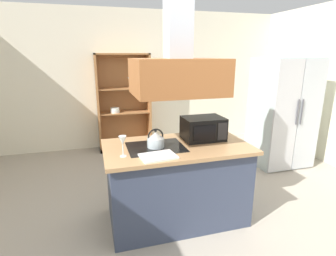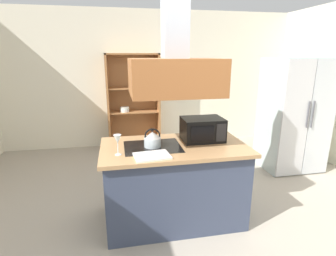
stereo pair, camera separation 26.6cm
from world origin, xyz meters
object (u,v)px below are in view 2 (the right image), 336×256
object	(u,v)px
dish_cabinet	(134,107)
kettle	(152,139)
cutting_board	(152,156)
microwave	(202,129)
wine_glass_on_counter	(117,140)
refrigerator	(293,115)

from	to	relation	value
dish_cabinet	kettle	xyz separation A→B (m)	(0.03, -2.62, 0.15)
cutting_board	microwave	bearing A→B (deg)	32.34
wine_glass_on_counter	cutting_board	bearing A→B (deg)	-19.41
kettle	microwave	xyz separation A→B (m)	(0.59, 0.12, 0.04)
microwave	wine_glass_on_counter	xyz separation A→B (m)	(-0.96, -0.29, 0.02)
cutting_board	dish_cabinet	bearing A→B (deg)	89.71
wine_glass_on_counter	microwave	bearing A→B (deg)	16.88
dish_cabinet	microwave	size ratio (longest dim) A/B	4.08
dish_cabinet	microwave	distance (m)	2.59
dish_cabinet	cutting_board	distance (m)	2.91
dish_cabinet	wine_glass_on_counter	world-z (taller)	dish_cabinet
dish_cabinet	microwave	xyz separation A→B (m)	(0.62, -2.50, 0.20)
kettle	microwave	size ratio (longest dim) A/B	0.44
kettle	cutting_board	bearing A→B (deg)	-98.85
kettle	wine_glass_on_counter	bearing A→B (deg)	-154.90
kettle	cutting_board	world-z (taller)	kettle
wine_glass_on_counter	refrigerator	bearing A→B (deg)	23.98
dish_cabinet	kettle	bearing A→B (deg)	-89.36
dish_cabinet	kettle	distance (m)	2.63
kettle	microwave	distance (m)	0.60
cutting_board	microwave	world-z (taller)	microwave
refrigerator	wine_glass_on_counter	distance (m)	3.09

